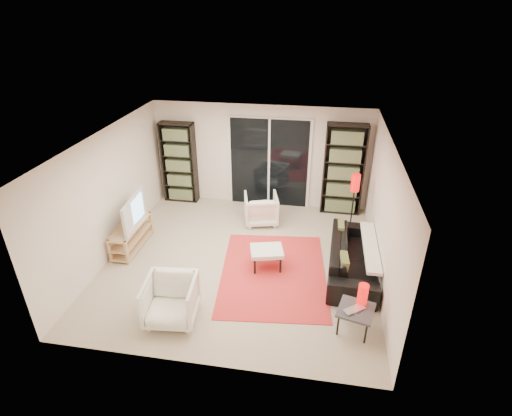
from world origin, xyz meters
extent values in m
plane|color=beige|center=(0.00, 0.00, 0.00)|extent=(5.00, 5.00, 0.00)
cube|color=#EFE2CF|center=(0.00, 2.50, 1.20)|extent=(5.00, 0.02, 2.40)
cube|color=#EFE2CF|center=(0.00, -2.50, 1.20)|extent=(5.00, 0.02, 2.40)
cube|color=#EFE2CF|center=(-2.50, 0.00, 1.20)|extent=(0.02, 5.00, 2.40)
cube|color=#EFE2CF|center=(2.50, 0.00, 1.20)|extent=(0.02, 5.00, 2.40)
cube|color=white|center=(0.00, 0.00, 2.40)|extent=(5.00, 5.00, 0.02)
cube|color=white|center=(0.20, 2.47, 1.05)|extent=(1.92, 0.06, 2.16)
cube|color=black|center=(0.20, 2.44, 1.05)|extent=(1.80, 0.02, 2.10)
cube|color=white|center=(0.20, 2.42, 1.05)|extent=(0.05, 0.02, 2.10)
cube|color=black|center=(-1.95, 2.34, 0.97)|extent=(0.80, 0.30, 1.95)
cube|color=brown|center=(-1.95, 2.32, 0.97)|extent=(0.70, 0.22, 1.85)
cube|color=black|center=(1.90, 2.34, 1.05)|extent=(0.90, 0.30, 2.10)
cube|color=brown|center=(1.90, 2.32, 1.05)|extent=(0.80, 0.22, 2.00)
cube|color=tan|center=(-2.24, 0.11, 0.48)|extent=(0.39, 1.23, 0.04)
cube|color=tan|center=(-2.24, 0.11, 0.25)|extent=(0.39, 1.23, 0.03)
cube|color=tan|center=(-2.24, 0.11, 0.06)|extent=(0.39, 1.23, 0.04)
cube|color=tan|center=(-2.41, -0.47, 0.25)|extent=(0.05, 0.05, 0.50)
cube|color=tan|center=(-2.41, 0.68, 0.25)|extent=(0.05, 0.05, 0.50)
cube|color=tan|center=(-2.07, -0.47, 0.25)|extent=(0.05, 0.05, 0.50)
cube|color=tan|center=(-2.07, 0.68, 0.25)|extent=(0.05, 0.05, 0.50)
imported|color=black|center=(-2.22, 0.11, 0.80)|extent=(0.22, 1.06, 0.60)
cube|color=red|center=(0.67, -0.30, 0.01)|extent=(2.13, 2.72, 0.01)
imported|color=black|center=(2.09, 0.02, 0.31)|extent=(0.94, 2.17, 0.62)
imported|color=white|center=(0.16, 1.54, 0.33)|extent=(0.86, 0.88, 0.66)
imported|color=white|center=(-0.74, -1.71, 0.36)|extent=(0.84, 0.86, 0.72)
cube|color=white|center=(0.52, -0.14, 0.36)|extent=(0.68, 0.60, 0.08)
cylinder|color=black|center=(0.34, -0.38, 0.16)|extent=(0.04, 0.04, 0.32)
cylinder|color=black|center=(0.25, -0.01, 0.16)|extent=(0.04, 0.04, 0.32)
cylinder|color=black|center=(0.79, -0.27, 0.16)|extent=(0.04, 0.04, 0.32)
cylinder|color=black|center=(0.70, 0.10, 0.16)|extent=(0.04, 0.04, 0.32)
cube|color=#3F3E43|center=(2.05, -1.49, 0.38)|extent=(0.62, 0.62, 0.04)
cylinder|color=black|center=(1.80, -1.64, 0.19)|extent=(0.03, 0.03, 0.38)
cylinder|color=black|center=(1.90, -1.24, 0.19)|extent=(0.03, 0.03, 0.38)
cylinder|color=black|center=(2.19, -1.74, 0.19)|extent=(0.03, 0.03, 0.38)
cylinder|color=black|center=(2.30, -1.34, 0.19)|extent=(0.03, 0.03, 0.38)
imported|color=silver|center=(2.04, -1.56, 0.41)|extent=(0.39, 0.37, 0.03)
cylinder|color=red|center=(2.13, -1.35, 0.57)|extent=(0.15, 0.15, 0.34)
cylinder|color=black|center=(2.10, 1.42, 0.01)|extent=(0.20, 0.20, 0.03)
cylinder|color=black|center=(2.10, 1.42, 0.50)|extent=(0.03, 0.03, 1.00)
cylinder|color=red|center=(2.10, 1.42, 1.16)|extent=(0.18, 0.18, 0.36)
camera|label=1|loc=(1.33, -6.17, 4.46)|focal=28.00mm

